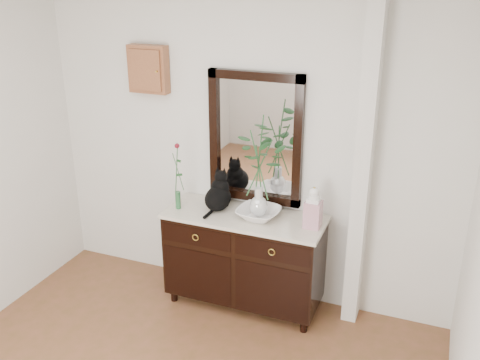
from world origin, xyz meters
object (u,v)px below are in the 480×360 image
at_px(cat, 218,191).
at_px(ginger_jar, 313,207).
at_px(lotus_bowl, 258,213).
at_px(sideboard, 244,255).

xyz_separation_m(cat, ginger_jar, (0.82, -0.03, 0.00)).
bearing_deg(lotus_bowl, ginger_jar, 1.36).
distance_m(sideboard, lotus_bowl, 0.44).
bearing_deg(cat, lotus_bowl, -3.23).
xyz_separation_m(sideboard, ginger_jar, (0.57, 0.00, 0.55)).
xyz_separation_m(sideboard, lotus_bowl, (0.12, -0.01, 0.42)).
height_order(sideboard, lotus_bowl, lotus_bowl).
bearing_deg(ginger_jar, cat, 178.15).
height_order(sideboard, cat, cat).
distance_m(sideboard, cat, 0.60).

